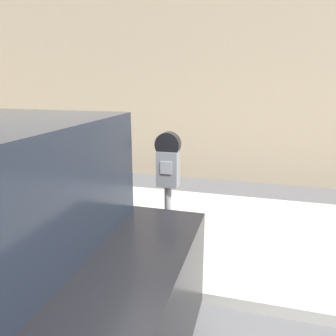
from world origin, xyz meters
TOP-DOWN VIEW (x-y plane):
  - sidewalk at (0.00, 2.20)m, footprint 24.00×2.80m
  - building_facade at (0.00, 5.01)m, footprint 24.00×0.30m
  - parking_meter at (-0.04, 0.98)m, footprint 0.23×0.14m

SIDE VIEW (x-z plane):
  - sidewalk at x=0.00m, z-range 0.00..0.12m
  - parking_meter at x=-0.04m, z-range 0.42..1.91m
  - building_facade at x=0.00m, z-range 0.00..5.67m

